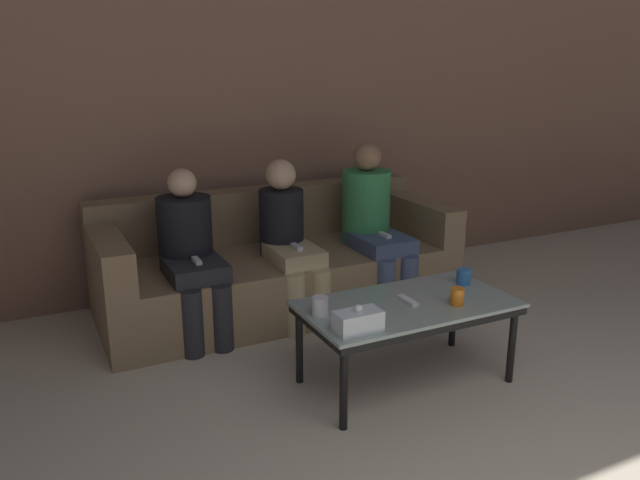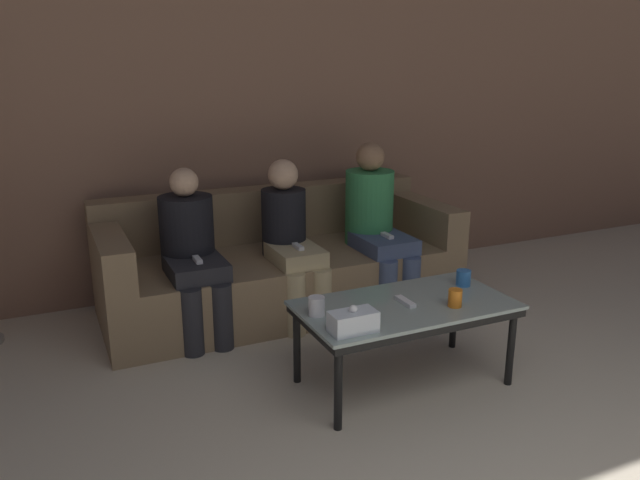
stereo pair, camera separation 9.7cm
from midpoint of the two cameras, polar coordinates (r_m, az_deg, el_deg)
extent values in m
cube|color=#8C6651|center=(4.66, -7.49, 11.46)|extent=(12.00, 0.06, 2.60)
cube|color=#897051|center=(4.34, -4.34, -3.67)|extent=(2.41, 0.95, 0.41)
cube|color=#897051|center=(4.56, -6.22, 2.43)|extent=(2.41, 0.20, 0.38)
cube|color=#897051|center=(3.98, -19.51, -1.34)|extent=(0.18, 0.95, 0.26)
cube|color=#897051|center=(4.75, 8.16, 2.20)|extent=(0.18, 0.95, 0.26)
cube|color=#8C9E99|center=(3.29, 7.16, -5.83)|extent=(1.12, 0.60, 0.02)
cube|color=black|center=(3.30, 7.14, -6.30)|extent=(1.09, 0.58, 0.04)
cylinder|color=black|center=(2.97, 1.22, -13.61)|extent=(0.04, 0.04, 0.40)
cylinder|color=black|center=(3.50, 16.36, -9.41)|extent=(0.04, 0.04, 0.40)
cylinder|color=black|center=(3.36, -2.73, -9.82)|extent=(0.04, 0.04, 0.40)
cylinder|color=black|center=(3.84, 11.38, -6.70)|extent=(0.04, 0.04, 0.40)
cylinder|color=#3372BF|center=(3.58, 12.24, -3.29)|extent=(0.08, 0.08, 0.09)
cylinder|color=silver|center=(3.08, -0.88, -6.08)|extent=(0.08, 0.08, 0.10)
cylinder|color=orange|center=(3.28, 11.60, -5.10)|extent=(0.07, 0.07, 0.09)
cube|color=silver|center=(2.91, 2.54, -7.44)|extent=(0.22, 0.12, 0.10)
sphere|color=white|center=(2.89, 2.56, -6.31)|extent=(0.04, 0.04, 0.04)
cube|color=white|center=(3.28, 7.17, -5.53)|extent=(0.04, 0.15, 0.02)
cylinder|color=#28282D|center=(3.73, -12.35, -7.45)|extent=(0.13, 0.13, 0.41)
cylinder|color=#28282D|center=(3.77, -9.68, -7.03)|extent=(0.13, 0.13, 0.41)
cube|color=#28282D|center=(3.84, -12.03, -2.62)|extent=(0.34, 0.40, 0.10)
cylinder|color=black|center=(3.98, -12.91, 0.63)|extent=(0.34, 0.34, 0.46)
sphere|color=#DBAD89|center=(3.91, -13.20, 5.11)|extent=(0.18, 0.18, 0.18)
cube|color=white|center=(3.78, -11.93, -1.87)|extent=(0.04, 0.12, 0.02)
cylinder|color=tan|center=(3.91, -3.04, -5.92)|extent=(0.13, 0.13, 0.41)
cylinder|color=tan|center=(3.98, -0.65, -5.50)|extent=(0.13, 0.13, 0.41)
cube|color=tan|center=(4.03, -3.06, -1.36)|extent=(0.30, 0.41, 0.10)
cylinder|color=black|center=(4.17, -4.20, 1.62)|extent=(0.30, 0.30, 0.44)
sphere|color=#DBAD89|center=(4.10, -4.29, 5.98)|extent=(0.20, 0.20, 0.20)
cube|color=white|center=(3.98, -2.84, -0.63)|extent=(0.04, 0.12, 0.02)
cylinder|color=#47567A|center=(4.17, 5.34, -4.52)|extent=(0.13, 0.13, 0.41)
cylinder|color=#47567A|center=(4.26, 7.41, -4.12)|extent=(0.13, 0.13, 0.41)
cube|color=#47567A|center=(4.31, 4.97, -0.24)|extent=(0.34, 0.43, 0.10)
cylinder|color=#388E51|center=(4.43, 3.60, 3.04)|extent=(0.34, 0.34, 0.52)
sphere|color=#997051|center=(4.37, 3.69, 7.64)|extent=(0.20, 0.20, 0.20)
cube|color=white|center=(4.26, 5.29, 0.45)|extent=(0.04, 0.12, 0.02)
camera|label=1|loc=(0.05, -90.76, -0.22)|focal=35.00mm
camera|label=2|loc=(0.05, 89.24, 0.22)|focal=35.00mm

